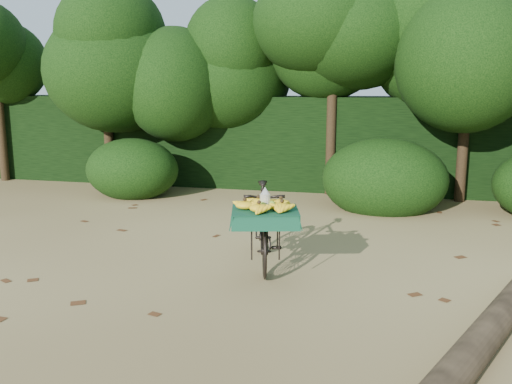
# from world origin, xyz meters

# --- Properties ---
(ground) EXTENTS (80.00, 80.00, 0.00)m
(ground) POSITION_xyz_m (0.00, 0.00, 0.00)
(ground) COLOR tan
(ground) RESTS_ON ground
(vendor_bicycle) EXTENTS (0.95, 1.73, 0.93)m
(vendor_bicycle) POSITION_xyz_m (0.22, 1.04, 0.48)
(vendor_bicycle) COLOR black
(vendor_bicycle) RESTS_ON ground
(fallen_log) EXTENTS (1.62, 3.22, 0.25)m
(fallen_log) POSITION_xyz_m (2.41, -0.34, 0.12)
(fallen_log) COLOR brown
(fallen_log) RESTS_ON ground
(hedge_backdrop) EXTENTS (26.00, 1.80, 1.80)m
(hedge_backdrop) POSITION_xyz_m (0.00, 6.30, 0.90)
(hedge_backdrop) COLOR black
(hedge_backdrop) RESTS_ON ground
(tree_row) EXTENTS (14.50, 2.00, 4.00)m
(tree_row) POSITION_xyz_m (-0.65, 5.50, 2.00)
(tree_row) COLOR black
(tree_row) RESTS_ON ground
(bush_clumps) EXTENTS (8.80, 1.70, 0.90)m
(bush_clumps) POSITION_xyz_m (0.50, 4.30, 0.45)
(bush_clumps) COLOR black
(bush_clumps) RESTS_ON ground
(leaf_litter) EXTENTS (7.00, 7.30, 0.01)m
(leaf_litter) POSITION_xyz_m (0.00, 0.65, 0.01)
(leaf_litter) COLOR #532E16
(leaf_litter) RESTS_ON ground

